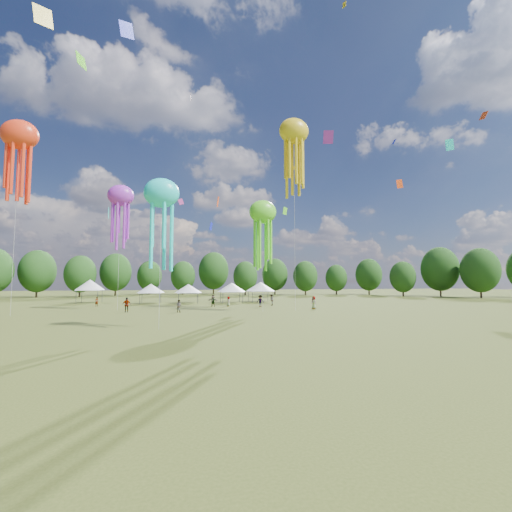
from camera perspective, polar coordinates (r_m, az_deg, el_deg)
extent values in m
plane|color=#384416|center=(12.00, 15.51, -24.11)|extent=(300.00, 300.00, 0.00)
imported|color=gray|center=(46.35, -12.84, -8.19)|extent=(1.00, 0.94, 1.63)
imported|color=gray|center=(56.19, -4.64, -7.60)|extent=(0.51, 0.78, 1.57)
imported|color=gray|center=(57.81, 2.59, -7.38)|extent=(0.91, 1.05, 1.84)
imported|color=gray|center=(54.59, 0.72, -7.55)|extent=(1.25, 0.77, 1.88)
imported|color=gray|center=(48.58, -20.89, -7.66)|extent=(1.15, 0.53, 1.93)
imported|color=gray|center=(55.74, -7.23, -7.45)|extent=(1.78, 1.37, 1.88)
imported|color=gray|center=(61.49, -25.16, -6.93)|extent=(0.65, 0.67, 1.55)
imported|color=gray|center=(51.32, 9.66, -7.72)|extent=(0.87, 1.06, 1.85)
cylinder|color=#47474C|center=(69.75, -27.95, -6.15)|extent=(0.08, 0.08, 2.32)
cylinder|color=#47474C|center=(73.24, -27.18, -6.06)|extent=(0.08, 0.08, 2.32)
cylinder|color=#47474C|center=(68.87, -25.02, -6.28)|extent=(0.08, 0.08, 2.32)
cylinder|color=#47474C|center=(72.41, -24.39, -6.18)|extent=(0.08, 0.08, 2.32)
cube|color=white|center=(71.00, -26.11, -5.19)|extent=(4.02, 4.02, 0.10)
cone|color=white|center=(70.99, -26.08, -4.35)|extent=(5.23, 5.23, 1.99)
cylinder|color=#47474C|center=(63.94, -18.91, -6.84)|extent=(0.08, 0.08, 1.88)
cylinder|color=#47474C|center=(67.33, -18.58, -6.70)|extent=(0.08, 0.08, 1.88)
cylinder|color=#47474C|center=(63.65, -15.84, -6.92)|extent=(0.08, 0.08, 1.88)
cylinder|color=#47474C|center=(67.05, -15.66, -6.78)|extent=(0.08, 0.08, 1.88)
cube|color=white|center=(65.43, -17.23, -5.94)|extent=(3.81, 3.81, 0.10)
cone|color=white|center=(65.41, -17.21, -5.20)|extent=(4.96, 4.96, 1.61)
cylinder|color=#47474C|center=(63.25, -12.87, -7.00)|extent=(0.08, 0.08, 1.85)
cylinder|color=#47474C|center=(66.73, -12.85, -6.85)|extent=(0.08, 0.08, 1.85)
cylinder|color=#47474C|center=(63.33, -9.71, -7.04)|extent=(0.08, 0.08, 1.85)
cylinder|color=#47474C|center=(66.79, -9.85, -6.89)|extent=(0.08, 0.08, 1.85)
cube|color=white|center=(64.96, -11.31, -6.09)|extent=(3.87, 3.87, 0.10)
cone|color=white|center=(64.94, -11.30, -5.35)|extent=(5.04, 5.04, 1.58)
cylinder|color=#47474C|center=(63.13, -5.58, -7.03)|extent=(0.08, 0.08, 1.99)
cylinder|color=#47474C|center=(66.83, -5.96, -6.87)|extent=(0.08, 0.08, 1.99)
cylinder|color=#47474C|center=(63.68, -2.21, -7.02)|extent=(0.08, 0.08, 1.99)
cylinder|color=#47474C|center=(67.36, -2.78, -6.86)|extent=(0.08, 0.08, 1.99)
cube|color=white|center=(65.18, -4.13, -6.03)|extent=(4.13, 4.13, 0.10)
cone|color=white|center=(65.16, -4.12, -5.23)|extent=(5.37, 5.37, 1.71)
cylinder|color=#47474C|center=(65.09, -0.59, -6.94)|extent=(0.08, 0.08, 2.04)
cylinder|color=#47474C|center=(69.05, -1.28, -6.78)|extent=(0.08, 0.08, 2.04)
cylinder|color=#47474C|center=(66.04, 2.87, -6.90)|extent=(0.08, 0.08, 2.04)
cylinder|color=#47474C|center=(69.94, 1.99, -6.75)|extent=(0.08, 0.08, 2.04)
cube|color=white|center=(67.46, 0.74, -5.93)|extent=(4.44, 4.44, 0.10)
cone|color=white|center=(67.44, 0.74, -5.15)|extent=(5.78, 5.78, 1.75)
ellipsoid|color=#AD2ED0|center=(53.49, -21.74, 9.39)|extent=(3.66, 2.56, 3.11)
cylinder|color=beige|center=(52.21, -21.98, 0.59)|extent=(0.03, 0.03, 16.42)
ellipsoid|color=yellow|center=(52.49, 6.37, 20.09)|extent=(4.36, 3.05, 3.71)
cylinder|color=beige|center=(48.64, 6.49, 6.16)|extent=(0.03, 0.03, 25.70)
ellipsoid|color=#61EC26|center=(47.29, 1.15, 7.41)|extent=(3.80, 2.66, 3.23)
cylinder|color=beige|center=(46.40, 1.16, -0.87)|extent=(0.03, 0.03, 13.64)
ellipsoid|color=#FF3716|center=(52.92, -34.85, 16.35)|extent=(4.27, 2.99, 3.63)
cylinder|color=beige|center=(50.27, -35.38, 4.46)|extent=(0.03, 0.03, 22.04)
ellipsoid|color=#1CEFEB|center=(31.42, -15.55, 10.14)|extent=(3.07, 2.15, 2.61)
cylinder|color=beige|center=(30.51, -15.77, -0.68)|extent=(0.03, 0.03, 11.82)
cube|color=#FF470F|center=(73.42, -6.40, 9.04)|extent=(0.70, 1.89, 2.29)
cube|color=yellow|center=(80.14, 6.31, 14.47)|extent=(0.66, 0.41, 0.77)
cube|color=#1A26F1|center=(63.84, -7.55, 4.95)|extent=(0.72, 1.05, 1.50)
cube|color=#1CEFEB|center=(49.78, 29.71, 15.89)|extent=(1.27, 0.40, 1.49)
cube|color=#FF3716|center=(73.74, -10.88, 24.63)|extent=(0.19, 1.15, 1.32)
cube|color=#FF470F|center=(60.08, 33.86, 18.97)|extent=(0.56, 1.16, 1.32)
cube|color=yellow|center=(51.08, -32.12, 30.90)|extent=(1.97, 1.33, 2.57)
cube|color=#61EC26|center=(44.65, -27.27, 27.10)|extent=(0.99, 1.53, 1.74)
cube|color=#1A26F1|center=(58.04, -20.89, 31.91)|extent=(2.00, 0.82, 2.58)
cube|color=#1CEFEB|center=(72.90, -23.49, 6.59)|extent=(0.28, 1.61, 2.10)
cube|color=#AD2ED0|center=(63.95, 12.02, 18.91)|extent=(1.92, 1.51, 2.02)
cube|color=#FF470F|center=(83.47, 22.94, 11.08)|extent=(1.76, 0.22, 2.12)
cube|color=yellow|center=(69.17, 14.58, 35.64)|extent=(0.29, 0.74, 0.96)
cube|color=#61EC26|center=(76.09, 4.89, 7.53)|extent=(1.28, 0.86, 1.67)
cube|color=#1A26F1|center=(61.92, 22.11, 17.30)|extent=(0.48, 0.87, 0.92)
cube|color=#D83F9C|center=(61.24, -12.48, 8.86)|extent=(1.12, 0.24, 1.24)
cylinder|color=#38281C|center=(101.91, -32.89, -4.90)|extent=(0.44, 0.44, 3.41)
ellipsoid|color=#1E4316|center=(101.91, -32.78, -2.14)|extent=(8.53, 8.53, 10.66)
cylinder|color=#38281C|center=(98.40, -27.46, -5.25)|extent=(0.44, 0.44, 3.07)
ellipsoid|color=#1E4316|center=(98.38, -27.37, -2.68)|extent=(7.66, 7.66, 9.58)
cylinder|color=#38281C|center=(104.98, -22.52, -5.21)|extent=(0.44, 0.44, 3.43)
ellipsoid|color=#1E4316|center=(104.98, -22.45, -2.51)|extent=(8.58, 8.58, 10.73)
cylinder|color=#38281C|center=(109.41, -17.47, -5.41)|extent=(0.44, 0.44, 2.95)
ellipsoid|color=#1E4316|center=(109.39, -17.42, -3.19)|extent=(7.37, 7.37, 9.21)
cylinder|color=#38281C|center=(105.10, -12.16, -5.58)|extent=(0.44, 0.44, 2.89)
ellipsoid|color=#1E4316|center=(105.08, -12.13, -3.31)|extent=(7.23, 7.23, 9.04)
cylinder|color=#38281C|center=(109.98, -7.13, -5.33)|extent=(0.44, 0.44, 3.84)
ellipsoid|color=#1E4316|center=(110.01, -7.11, -2.46)|extent=(9.60, 9.60, 11.99)
cylinder|color=#38281C|center=(100.18, -1.81, -5.76)|extent=(0.44, 0.44, 2.84)
ellipsoid|color=#1E4316|center=(100.16, -1.80, -3.42)|extent=(7.11, 7.11, 8.89)
cylinder|color=#38281C|center=(104.91, 3.19, -5.60)|extent=(0.44, 0.44, 3.16)
ellipsoid|color=#1E4316|center=(104.90, 3.18, -3.11)|extent=(7.91, 7.91, 9.88)
cylinder|color=#38281C|center=(101.86, 8.30, -5.68)|extent=(0.44, 0.44, 2.88)
ellipsoid|color=#1E4316|center=(101.84, 8.27, -3.35)|extent=(7.21, 7.21, 9.01)
cylinder|color=#38281C|center=(107.92, 13.34, -5.59)|extent=(0.44, 0.44, 2.63)
ellipsoid|color=#1E4316|center=(107.89, 13.30, -3.58)|extent=(6.57, 6.57, 8.22)
cylinder|color=#38281C|center=(109.07, 18.42, -5.34)|extent=(0.44, 0.44, 3.13)
ellipsoid|color=#1E4316|center=(109.06, 18.37, -2.98)|extent=(7.81, 7.81, 9.77)
cylinder|color=#38281C|center=(100.81, 23.44, -5.44)|extent=(0.44, 0.44, 2.72)
ellipsoid|color=#1E4316|center=(100.78, 23.38, -3.22)|extent=(6.80, 6.80, 8.50)
cylinder|color=#38281C|center=(104.31, 28.54, -4.92)|extent=(0.44, 0.44, 3.81)
ellipsoid|color=#1E4316|center=(104.33, 28.44, -1.92)|extent=(9.52, 9.52, 11.90)
cylinder|color=#38281C|center=(100.14, 33.54, -4.87)|extent=(0.44, 0.44, 3.51)
ellipsoid|color=#1E4316|center=(100.15, 33.42, -1.98)|extent=(8.78, 8.78, 10.97)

